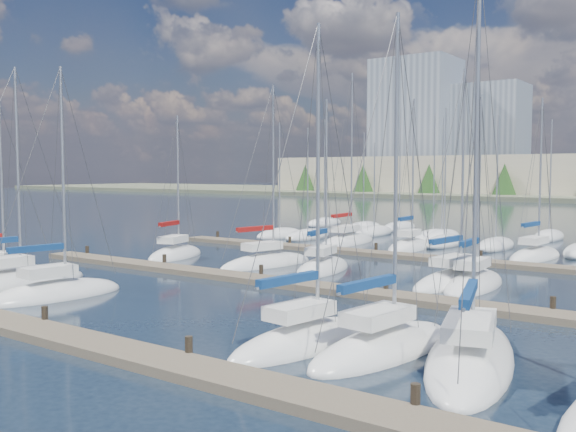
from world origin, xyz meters
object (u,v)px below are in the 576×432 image
Objects in this scene: sailboat_f at (470,357)px; sailboat_k at (455,280)px; sailboat_j at (323,268)px; sailboat_l at (474,284)px; sailboat_d at (306,341)px; sailboat_c at (55,294)px; sailboat_b at (8,283)px; sailboat_e at (384,347)px; sailboat_o at (409,247)px; sailboat_p at (535,256)px; sailboat_n at (347,241)px; sailboat_h at (175,255)px; sailboat_i at (266,263)px.

sailboat_f is 15.14m from sailboat_k.
sailboat_j reaches higher than sailboat_l.
sailboat_d is 15.12m from sailboat_c.
sailboat_b is 4.86m from sailboat_c.
sailboat_c is 21.73m from sailboat_l.
sailboat_j is at bearing 177.25° from sailboat_l.
sailboat_o is at bearing 120.30° from sailboat_e.
sailboat_c is at bearing -1.94° from sailboat_b.
sailboat_p is 9.69m from sailboat_o.
sailboat_n reaches higher than sailboat_o.
sailboat_h is at bearing 157.78° from sailboat_e.
sailboat_n is 15.58m from sailboat_j.
sailboat_f reaches higher than sailboat_p.
sailboat_f is 1.13× the size of sailboat_p.
sailboat_f reaches higher than sailboat_k.
sailboat_l is at bearing 37.35° from sailboat_b.
sailboat_h is (-5.67, -14.92, -0.01)m from sailboat_n.
sailboat_b is 13.63m from sailboat_h.
sailboat_i is 1.14× the size of sailboat_l.
sailboat_j is at bearing -12.16° from sailboat_h.
sailboat_n reaches higher than sailboat_l.
sailboat_p is 1.10× the size of sailboat_l.
sailboat_j is 13.65m from sailboat_o.
sailboat_f is 20.63m from sailboat_c.
sailboat_b reaches higher than sailboat_h.
sailboat_d is 25.30m from sailboat_h.
sailboat_l is (21.84, 0.82, -0.00)m from sailboat_h.
sailboat_d reaches higher than sailboat_j.
sailboat_d is at bearing 1.26° from sailboat_b.
sailboat_o reaches higher than sailboat_k.
sailboat_k is at bearing -12.02° from sailboat_h.
sailboat_j is 9.63m from sailboat_l.
sailboat_d is at bearing -84.06° from sailboat_p.
sailboat_k is at bearing -6.92° from sailboat_j.
sailboat_e is 2.77m from sailboat_d.
sailboat_e is 1.11× the size of sailboat_l.
sailboat_o is at bearing 35.11° from sailboat_h.
sailboat_k is 20.15m from sailboat_n.
sailboat_l is at bearing -13.65° from sailboat_h.
sailboat_n is 6.07m from sailboat_o.
sailboat_l is at bearing 93.30° from sailboat_f.
sailboat_p is at bearing 57.31° from sailboat_i.
sailboat_e reaches higher than sailboat_p.
sailboat_n reaches higher than sailboat_b.
sailboat_k reaches higher than sailboat_i.
sailboat_b is (-4.60, -28.51, -0.02)m from sailboat_n.
sailboat_d is at bearing 6.54° from sailboat_c.
sailboat_h is (-21.04, 14.06, -0.01)m from sailboat_d.
sailboat_j is (-14.29, 13.35, 0.01)m from sailboat_f.
sailboat_n is 1.27× the size of sailboat_c.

